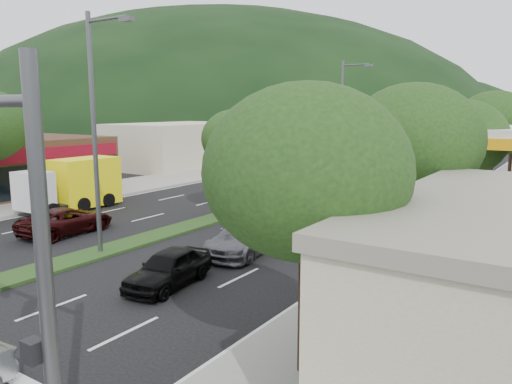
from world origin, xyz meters
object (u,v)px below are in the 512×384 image
Objects in this scene: car_queue_d at (399,206)px; streetlight_mid at (344,115)px; tree_r_c at (461,138)px; car_queue_b at (247,235)px; tree_r_b at (413,142)px; suv_maroon at (66,220)px; tree_r_a at (306,172)px; car_queue_a at (169,268)px; box_truck at (75,186)px; streetlight_near at (97,123)px; tree_r_d at (494,124)px; motorhome at (386,173)px; tree_med_near at (235,139)px; tree_med_far at (386,120)px; car_queue_c at (306,218)px; car_queue_e at (354,189)px.

streetlight_mid is at bearing 131.10° from car_queue_d.
tree_r_c is at bearing -47.78° from streetlight_mid.
tree_r_b is at bearing -4.06° from car_queue_b.
tree_r_c is 1.35× the size of suv_maroon.
tree_r_a is at bearing -74.68° from car_queue_d.
car_queue_a is 15.83m from box_truck.
streetlight_near is at bearing -134.51° from tree_r_c.
tree_r_d is (0.00, 18.00, 0.14)m from tree_r_b.
motorhome is (0.26, 21.72, 1.04)m from car_queue_a.
motorhome reaches higher than car_queue_a.
tree_r_b reaches higher than motorhome.
tree_med_near is 15.05m from streetlight_mid.
tree_r_c is 1.03× the size of box_truck.
tree_med_far is at bearing 110.56° from tree_r_b.
tree_r_c is at bearing -47.84° from motorhome.
box_truck is 20.76m from motorhome.
tree_med_near is at bearing 169.26° from car_queue_c.
tree_r_a is at bearing -90.00° from tree_r_b.
streetlight_near is at bearing 161.27° from tree_r_a.
car_queue_c is 0.44× the size of motorhome.
car_queue_a is (5.24, -11.32, -3.77)m from tree_med_near.
car_queue_e is at bearing -77.47° from tree_med_far.
tree_r_b reaches higher than tree_r_a.
box_truck reaches higher than suv_maroon.
tree_r_b is 0.69× the size of streetlight_mid.
streetlight_near reaches higher than box_truck.
streetlight_mid is at bearing 112.13° from tree_r_a.
tree_r_a is at bearing -90.00° from tree_r_d.
suv_maroon is at bearing -96.87° from tree_med_far.
car_queue_c is 0.67× the size of car_queue_d.
box_truck is (-14.24, 6.86, 0.81)m from car_queue_a.
tree_r_c is at bearing -38.62° from car_queue_e.
tree_r_a reaches higher than car_queue_b.
tree_med_near reaches higher than suv_maroon.
car_queue_c is at bearing 81.45° from car_queue_a.
tree_r_a is 25.44m from motorhome.
car_queue_d is (-3.38, 17.68, -4.06)m from tree_r_a.
car_queue_e is (-1.39, 20.00, -0.03)m from car_queue_a.
box_truck reaches higher than car_queue_e.
car_queue_c is at bearing -167.69° from box_truck.
car_queue_a is at bearing -106.17° from tree_r_d.
car_queue_d is at bearing -138.97° from suv_maroon.
tree_r_c is at bearing 29.72° from car_queue_c.
tree_r_c reaches higher than tree_med_near.
streetlight_mid reaches higher than tree_r_d.
box_truck is at bearing -43.70° from suv_maroon.
streetlight_mid is (-11.79, 21.00, 0.55)m from tree_r_b.
streetlight_near reaches higher than tree_med_near.
tree_r_d is 9.91m from car_queue_e.
streetlight_near is 7.83m from car_queue_b.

